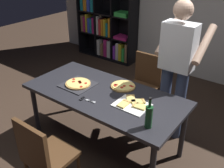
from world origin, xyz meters
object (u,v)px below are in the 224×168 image
object	(u,v)px
dining_table	(104,98)
kitchen_scissors	(85,99)
person_serving_pizza	(177,65)
second_pizza_plain	(123,86)
pepperoni_pizza_on_tray	(78,84)
wine_bottle	(149,116)
chair_far_side	(144,81)
bookshelf	(107,17)
chair_near_camera	(43,154)

from	to	relation	value
dining_table	kitchen_scissors	size ratio (longest dim) A/B	9.51
person_serving_pizza	second_pizza_plain	bearing A→B (deg)	-134.48
pepperoni_pizza_on_tray	wine_bottle	distance (m)	1.11
pepperoni_pizza_on_tray	dining_table	bearing A→B (deg)	6.58
chair_far_side	second_pizza_plain	xyz separation A→B (m)	(0.09, -0.68, 0.25)
bookshelf	chair_near_camera	bearing A→B (deg)	-61.35
chair_near_camera	wine_bottle	distance (m)	1.05
second_pizza_plain	person_serving_pizza	bearing A→B (deg)	45.52
bookshelf	kitchen_scissors	xyz separation A→B (m)	(1.73, -2.62, -0.15)
dining_table	chair_near_camera	xyz separation A→B (m)	(-0.00, -0.93, -0.17)
chair_far_side	pepperoni_pizza_on_tray	size ratio (longest dim) A/B	2.48
dining_table	chair_near_camera	bearing A→B (deg)	-90.00
chair_near_camera	kitchen_scissors	distance (m)	0.72
dining_table	second_pizza_plain	xyz separation A→B (m)	(0.09, 0.25, 0.08)
dining_table	chair_near_camera	size ratio (longest dim) A/B	2.08
wine_bottle	pepperoni_pizza_on_tray	bearing A→B (deg)	169.07
pepperoni_pizza_on_tray	second_pizza_plain	size ratio (longest dim) A/B	1.24
chair_far_side	pepperoni_pizza_on_tray	distance (m)	1.07
person_serving_pizza	second_pizza_plain	size ratio (longest dim) A/B	5.99
person_serving_pizza	kitchen_scissors	bearing A→B (deg)	-122.82
person_serving_pizza	pepperoni_pizza_on_tray	world-z (taller)	person_serving_pizza
chair_far_side	person_serving_pizza	world-z (taller)	person_serving_pizza
chair_near_camera	kitchen_scissors	world-z (taller)	chair_near_camera
bookshelf	person_serving_pizza	xyz separation A→B (m)	(2.35, -1.67, 0.10)
dining_table	person_serving_pizza	bearing A→B (deg)	52.31
person_serving_pizza	wine_bottle	distance (m)	0.98
person_serving_pizza	second_pizza_plain	world-z (taller)	person_serving_pizza
chair_near_camera	person_serving_pizza	world-z (taller)	person_serving_pizza
chair_far_side	kitchen_scissors	xyz separation A→B (m)	(-0.07, -1.17, 0.24)
dining_table	wine_bottle	distance (m)	0.79
bookshelf	wine_bottle	size ratio (longest dim) A/B	6.17
chair_near_camera	bookshelf	distance (m)	3.78
chair_far_side	bookshelf	xyz separation A→B (m)	(-1.80, 1.45, 0.39)
dining_table	bookshelf	distance (m)	2.99
pepperoni_pizza_on_tray	kitchen_scissors	distance (m)	0.36
dining_table	pepperoni_pizza_on_tray	world-z (taller)	pepperoni_pizza_on_tray
person_serving_pizza	wine_bottle	world-z (taller)	person_serving_pizza
bookshelf	person_serving_pizza	distance (m)	2.88
chair_far_side	wine_bottle	size ratio (longest dim) A/B	2.85
chair_near_camera	bookshelf	xyz separation A→B (m)	(-1.80, 3.30, 0.39)
bookshelf	second_pizza_plain	distance (m)	2.86
chair_near_camera	wine_bottle	bearing A→B (deg)	43.03
dining_table	second_pizza_plain	distance (m)	0.28
chair_near_camera	wine_bottle	xyz separation A→B (m)	(0.72, 0.67, 0.36)
dining_table	second_pizza_plain	bearing A→B (deg)	69.15
bookshelf	pepperoni_pizza_on_tray	bearing A→B (deg)	-59.32
second_pizza_plain	bookshelf	bearing A→B (deg)	131.68
wine_bottle	chair_near_camera	bearing A→B (deg)	-136.97
person_serving_pizza	second_pizza_plain	distance (m)	0.69
kitchen_scissors	second_pizza_plain	distance (m)	0.52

